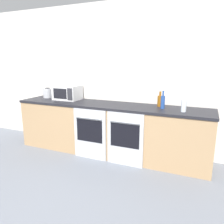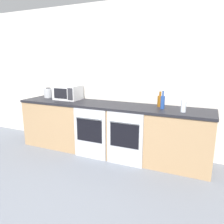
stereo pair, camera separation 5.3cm
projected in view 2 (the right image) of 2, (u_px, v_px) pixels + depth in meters
name	position (u px, v px, depth m)	size (l,w,h in m)	color
wall_back	(117.00, 78.00, 3.93)	(10.00, 0.06, 2.60)	silver
counter_back	(109.00, 129.00, 3.81)	(3.37, 0.66, 0.89)	tan
oven_left	(90.00, 134.00, 3.60)	(0.58, 0.06, 0.85)	#B7BABF
oven_right	(125.00, 139.00, 3.35)	(0.58, 0.06, 0.85)	#B7BABF
microwave	(68.00, 92.00, 4.13)	(0.47, 0.36, 0.27)	silver
bottle_amber	(160.00, 101.00, 3.49)	(0.08, 0.08, 0.24)	#8C5114
bottle_blue	(163.00, 102.00, 3.33)	(0.06, 0.06, 0.27)	#234793
bottle_clear	(184.00, 106.00, 3.12)	(0.08, 0.08, 0.24)	silver
kettle	(48.00, 93.00, 4.37)	(0.17, 0.17, 0.20)	#B7BABF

